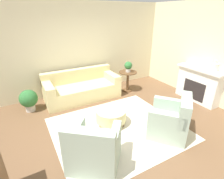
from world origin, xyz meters
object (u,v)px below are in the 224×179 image
side_table (128,78)px  potted_plant_floor (29,99)px  vase_mantel_near (192,63)px  potted_plant_on_side_table (128,66)px  ottoman_table (111,115)px  armchair_right (171,120)px  couch (82,89)px  armchair_left (94,150)px  vase_mantel_far (214,67)px

side_table → potted_plant_floor: 3.06m
side_table → vase_mantel_near: 2.00m
potted_plant_on_side_table → vase_mantel_near: bearing=-41.0°
ottoman_table → side_table: (1.45, 1.47, 0.21)m
armchair_right → potted_plant_floor: (-2.56, 2.58, -0.01)m
couch → vase_mantel_near: (2.97, -1.47, 0.78)m
armchair_left → armchair_right: same height
couch → potted_plant_floor: size_ratio=3.68×
couch → ottoman_table: 1.71m
vase_mantel_near → potted_plant_floor: 4.77m
ottoman_table → vase_mantel_near: size_ratio=3.37×
armchair_right → potted_plant_floor: 3.63m
armchair_left → side_table: (2.29, 2.41, 0.11)m
armchair_right → vase_mantel_far: size_ratio=3.64×
vase_mantel_far → potted_plant_floor: bearing=154.8°
armchair_right → vase_mantel_near: 2.37m
armchair_left → armchair_right: size_ratio=1.00×
potted_plant_on_side_table → couch: bearing=171.6°
armchair_right → side_table: size_ratio=1.66×
vase_mantel_far → couch: bearing=143.9°
armchair_right → vase_mantel_near: bearing=31.0°
couch → armchair_right: armchair_right is taller
armchair_left → vase_mantel_far: vase_mantel_far is taller
potted_plant_floor → armchair_right: bearing=-45.2°
vase_mantel_near → vase_mantel_far: vase_mantel_far is taller
armchair_left → potted_plant_floor: (-0.77, 2.58, -0.01)m
vase_mantel_far → potted_plant_floor: size_ratio=0.51×
armchair_right → potted_plant_on_side_table: (0.50, 2.41, 0.52)m
armchair_right → ottoman_table: armchair_right is taller
potted_plant_floor → armchair_left: bearing=-73.5°
couch → side_table: bearing=-8.4°
couch → armchair_right: bearing=-68.4°
couch → side_table: size_ratio=3.28×
ottoman_table → couch: bearing=93.1°
ottoman_table → armchair_left: bearing=-132.0°
couch → potted_plant_floor: couch is taller
ottoman_table → vase_mantel_far: (2.88, -0.47, 0.87)m
ottoman_table → side_table: size_ratio=1.05×
potted_plant_on_side_table → armchair_left: bearing=-133.6°
couch → armchair_left: size_ratio=1.98×
armchair_left → vase_mantel_near: 3.97m
armchair_right → side_table: 2.46m
couch → vase_mantel_far: vase_mantel_far is taller
ottoman_table → side_table: 2.08m
potted_plant_floor → side_table: bearing=-3.2°
armchair_left → armchair_right: bearing=0.0°
potted_plant_on_side_table → armchair_right: bearing=-101.7°
couch → potted_plant_floor: 1.52m
armchair_right → armchair_left: bearing=180.0°
armchair_right → vase_mantel_far: vase_mantel_far is taller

